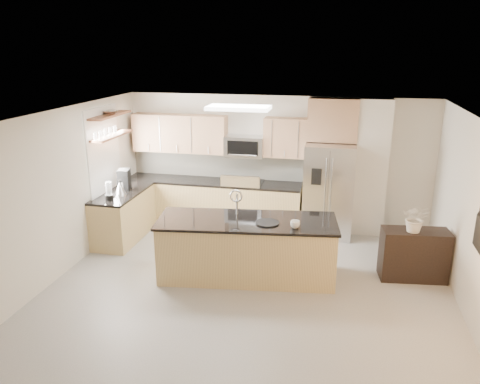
% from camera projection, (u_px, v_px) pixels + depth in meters
% --- Properties ---
extents(floor, '(6.50, 6.50, 0.00)m').
position_uv_depth(floor, '(242.00, 304.00, 6.65)').
color(floor, '#A9A5A1').
rests_on(floor, ground).
extents(ceiling, '(6.00, 6.50, 0.02)m').
position_uv_depth(ceiling, '(242.00, 121.00, 5.87)').
color(ceiling, silver).
rests_on(ceiling, wall_back).
extents(wall_back, '(6.00, 0.02, 2.60)m').
position_uv_depth(wall_back, '(276.00, 162.00, 9.29)').
color(wall_back, beige).
rests_on(wall_back, floor).
extents(wall_front, '(6.00, 0.02, 2.60)m').
position_uv_depth(wall_front, '(144.00, 380.00, 3.23)').
color(wall_front, beige).
rests_on(wall_front, floor).
extents(wall_left, '(0.02, 6.50, 2.60)m').
position_uv_depth(wall_left, '(43.00, 203.00, 6.87)').
color(wall_left, beige).
rests_on(wall_left, floor).
extents(back_counter, '(3.55, 0.66, 1.44)m').
position_uv_depth(back_counter, '(213.00, 202.00, 9.49)').
color(back_counter, '#D4B875').
rests_on(back_counter, floor).
extents(left_counter, '(0.66, 1.50, 0.92)m').
position_uv_depth(left_counter, '(124.00, 215.00, 8.78)').
color(left_counter, '#D4B875').
rests_on(left_counter, floor).
extents(range, '(0.76, 0.64, 1.14)m').
position_uv_depth(range, '(243.00, 204.00, 9.35)').
color(range, black).
rests_on(range, floor).
extents(upper_cabinets, '(3.50, 0.33, 0.75)m').
position_uv_depth(upper_cabinets, '(210.00, 135.00, 9.24)').
color(upper_cabinets, tan).
rests_on(upper_cabinets, wall_back).
extents(microwave, '(0.76, 0.40, 0.40)m').
position_uv_depth(microwave, '(245.00, 146.00, 9.12)').
color(microwave, silver).
rests_on(microwave, upper_cabinets).
extents(refrigerator, '(0.92, 0.78, 1.78)m').
position_uv_depth(refrigerator, '(328.00, 190.00, 8.85)').
color(refrigerator, silver).
rests_on(refrigerator, floor).
extents(partition_column, '(0.60, 0.30, 2.60)m').
position_uv_depth(partition_column, '(371.00, 169.00, 8.78)').
color(partition_column, silver).
rests_on(partition_column, floor).
extents(window, '(0.04, 1.15, 1.65)m').
position_uv_depth(window, '(103.00, 153.00, 8.49)').
color(window, white).
rests_on(window, wall_left).
extents(shelf_lower, '(0.30, 1.20, 0.04)m').
position_uv_depth(shelf_lower, '(111.00, 136.00, 8.46)').
color(shelf_lower, brown).
rests_on(shelf_lower, wall_left).
extents(shelf_upper, '(0.30, 1.20, 0.04)m').
position_uv_depth(shelf_upper, '(109.00, 115.00, 8.35)').
color(shelf_upper, brown).
rests_on(shelf_upper, wall_left).
extents(ceiling_fixture, '(1.00, 0.50, 0.06)m').
position_uv_depth(ceiling_fixture, '(239.00, 108.00, 7.46)').
color(ceiling_fixture, white).
rests_on(ceiling_fixture, ceiling).
extents(island, '(2.86, 1.33, 1.38)m').
position_uv_depth(island, '(247.00, 248.00, 7.32)').
color(island, '#D4B875').
rests_on(island, floor).
extents(credenza, '(1.05, 0.54, 0.81)m').
position_uv_depth(credenza, '(414.00, 255.00, 7.27)').
color(credenza, black).
rests_on(credenza, floor).
extents(cup, '(0.15, 0.15, 0.11)m').
position_uv_depth(cup, '(295.00, 224.00, 6.85)').
color(cup, white).
rests_on(cup, island).
extents(platter, '(0.47, 0.47, 0.02)m').
position_uv_depth(platter, '(267.00, 223.00, 7.03)').
color(platter, black).
rests_on(platter, island).
extents(blender, '(0.14, 0.14, 0.33)m').
position_uv_depth(blender, '(109.00, 192.00, 8.16)').
color(blender, black).
rests_on(blender, left_counter).
extents(kettle, '(0.22, 0.22, 0.28)m').
position_uv_depth(kettle, '(120.00, 188.00, 8.45)').
color(kettle, silver).
rests_on(kettle, left_counter).
extents(coffee_maker, '(0.25, 0.28, 0.38)m').
position_uv_depth(coffee_maker, '(124.00, 180.00, 8.75)').
color(coffee_maker, black).
rests_on(coffee_maker, left_counter).
extents(bowl, '(0.37, 0.37, 0.08)m').
position_uv_depth(bowl, '(110.00, 112.00, 8.38)').
color(bowl, silver).
rests_on(bowl, shelf_upper).
extents(flower_vase, '(0.64, 0.56, 0.67)m').
position_uv_depth(flower_vase, '(417.00, 211.00, 7.00)').
color(flower_vase, beige).
rests_on(flower_vase, credenza).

